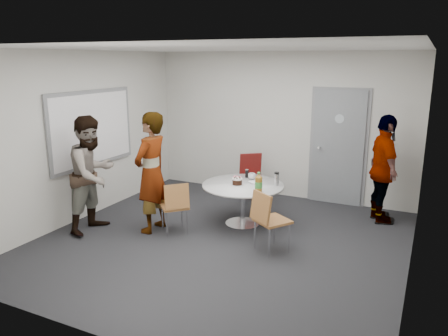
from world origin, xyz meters
The scene contains 15 objects.
floor centered at (0.00, 0.00, 0.00)m, with size 5.00×5.00×0.00m, color black.
ceiling centered at (0.00, 0.00, 2.70)m, with size 5.00×5.00×0.00m, color silver.
wall_back centered at (0.00, 2.50, 1.35)m, with size 5.00×5.00×0.00m, color beige.
wall_left centered at (-2.50, 0.00, 1.35)m, with size 5.00×5.00×0.00m, color beige.
wall_right centered at (2.50, 0.00, 1.35)m, with size 5.00×5.00×0.00m, color beige.
wall_front centered at (0.00, -2.50, 1.35)m, with size 5.00×5.00×0.00m, color beige.
door centered at (1.10, 2.48, 1.03)m, with size 1.02×0.17×2.12m.
whiteboard centered at (-2.46, 0.20, 1.45)m, with size 0.04×1.90×1.25m.
table centered at (0.04, 0.74, 0.58)m, with size 1.27×1.27×0.98m.
chair_near_left centered at (-0.74, -0.04, 0.48)m, with size 0.56×0.56×0.80m.
chair_near_right centered at (0.71, -0.05, 0.52)m, with size 0.58×0.59×0.86m.
chair_far centered at (-0.30, 1.88, 0.54)m, with size 0.61×0.62×0.89m.
person_main centered at (-1.14, -0.06, 0.91)m, with size 0.66×0.44×1.82m, color #A5C6EA.
person_left centered at (-1.95, -0.43, 0.88)m, with size 0.86×0.67×1.77m, color white.
person_right centered at (1.95, 1.84, 0.87)m, with size 1.02×0.42×1.74m, color black.
Camera 1 is at (2.58, -5.26, 2.58)m, focal length 35.00 mm.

